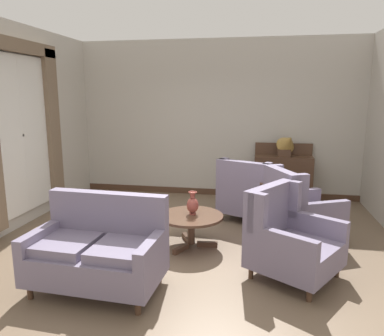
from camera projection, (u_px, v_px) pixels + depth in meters
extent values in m
plane|color=brown|center=(190.00, 253.00, 4.81)|extent=(8.37, 8.37, 0.00)
cube|color=#BCB7AD|center=(217.00, 119.00, 7.39)|extent=(5.85, 0.08, 3.12)
cube|color=#BCB7AD|center=(26.00, 125.00, 5.88)|extent=(0.08, 4.19, 3.12)
cube|color=#4C3323|center=(216.00, 192.00, 7.63)|extent=(5.69, 0.03, 0.12)
cube|color=silver|center=(22.00, 135.00, 5.70)|extent=(0.03, 1.23, 2.34)
cube|color=white|center=(23.00, 135.00, 5.70)|extent=(0.02, 1.31, 2.42)
cube|color=white|center=(23.00, 135.00, 5.70)|extent=(0.02, 0.04, 2.34)
cube|color=white|center=(23.00, 135.00, 5.70)|extent=(0.02, 1.23, 0.04)
cube|color=#75604C|center=(53.00, 128.00, 6.45)|extent=(0.10, 0.32, 2.64)
cube|color=#75604C|center=(17.00, 46.00, 5.43)|extent=(0.10, 1.91, 0.20)
cylinder|color=#4C3323|center=(191.00, 216.00, 4.96)|extent=(0.87, 0.87, 0.04)
cylinder|color=#4C3323|center=(191.00, 230.00, 5.00)|extent=(0.10, 0.10, 0.37)
cube|color=#4C3323|center=(207.00, 244.00, 5.02)|extent=(0.28, 0.09, 0.07)
cube|color=#4C3323|center=(187.00, 238.00, 5.24)|extent=(0.18, 0.28, 0.07)
cube|color=#4C3323|center=(181.00, 249.00, 4.87)|extent=(0.18, 0.28, 0.07)
cylinder|color=brown|center=(193.00, 213.00, 4.98)|extent=(0.09, 0.09, 0.02)
ellipsoid|color=brown|center=(193.00, 205.00, 4.96)|extent=(0.16, 0.16, 0.21)
cylinder|color=brown|center=(193.00, 195.00, 4.93)|extent=(0.07, 0.07, 0.08)
torus|color=brown|center=(193.00, 192.00, 4.92)|extent=(0.12, 0.12, 0.02)
cube|color=slate|center=(96.00, 264.00, 3.86)|extent=(1.41, 0.86, 0.31)
cube|color=slate|center=(108.00, 216.00, 4.08)|extent=(1.37, 0.21, 0.54)
cube|color=slate|center=(67.00, 244.00, 3.85)|extent=(0.58, 0.62, 0.10)
cube|color=slate|center=(120.00, 250.00, 3.71)|extent=(0.58, 0.62, 0.10)
cube|color=slate|center=(39.00, 238.00, 3.90)|extent=(0.15, 0.69, 0.19)
cube|color=slate|center=(151.00, 249.00, 3.62)|extent=(0.15, 0.69, 0.19)
cylinder|color=#4C3323|center=(30.00, 292.00, 3.73)|extent=(0.06, 0.06, 0.14)
cylinder|color=#4C3323|center=(138.00, 307.00, 3.47)|extent=(0.06, 0.06, 0.14)
cylinder|color=#4C3323|center=(65.00, 265.00, 4.33)|extent=(0.06, 0.06, 0.14)
cylinder|color=#4C3323|center=(159.00, 276.00, 4.07)|extent=(0.06, 0.06, 0.14)
cube|color=slate|center=(250.00, 202.00, 6.11)|extent=(1.10, 1.06, 0.31)
cube|color=slate|center=(242.00, 179.00, 5.76)|extent=(0.84, 0.48, 0.58)
cube|color=slate|center=(267.00, 177.00, 5.61)|extent=(0.17, 0.22, 0.44)
cube|color=slate|center=(223.00, 171.00, 6.03)|extent=(0.17, 0.22, 0.44)
cube|color=slate|center=(273.00, 190.00, 5.89)|extent=(0.37, 0.66, 0.18)
cube|color=slate|center=(231.00, 184.00, 6.31)|extent=(0.37, 0.66, 0.18)
cylinder|color=#4C3323|center=(276.00, 214.00, 6.21)|extent=(0.06, 0.06, 0.14)
cylinder|color=#4C3323|center=(239.00, 207.00, 6.60)|extent=(0.06, 0.06, 0.14)
cylinder|color=#4C3323|center=(261.00, 224.00, 5.71)|extent=(0.06, 0.06, 0.14)
cylinder|color=#4C3323|center=(222.00, 216.00, 6.10)|extent=(0.06, 0.06, 0.14)
cube|color=slate|center=(303.00, 223.00, 5.11)|extent=(1.13, 1.06, 0.31)
cube|color=slate|center=(280.00, 192.00, 4.92)|extent=(0.45, 0.73, 0.62)
cube|color=slate|center=(300.00, 192.00, 4.62)|extent=(0.22, 0.18, 0.47)
cube|color=slate|center=(275.00, 181.00, 5.24)|extent=(0.22, 0.18, 0.47)
cube|color=slate|center=(322.00, 211.00, 4.76)|extent=(0.76, 0.44, 0.23)
cube|color=slate|center=(295.00, 197.00, 5.38)|extent=(0.76, 0.44, 0.23)
cylinder|color=#4C3323|center=(338.00, 243.00, 4.97)|extent=(0.06, 0.06, 0.14)
cylinder|color=#4C3323|center=(313.00, 228.00, 5.53)|extent=(0.06, 0.06, 0.14)
cylinder|color=#4C3323|center=(290.00, 249.00, 4.78)|extent=(0.06, 0.06, 0.14)
cylinder|color=#4C3323|center=(269.00, 233.00, 5.34)|extent=(0.06, 0.06, 0.14)
cube|color=slate|center=(295.00, 254.00, 4.13)|extent=(1.18, 1.18, 0.29)
cube|color=slate|center=(269.00, 210.00, 4.28)|extent=(0.58, 0.80, 0.59)
cube|color=slate|center=(258.00, 213.00, 3.93)|extent=(0.22, 0.19, 0.45)
cube|color=slate|center=(292.00, 199.00, 4.48)|extent=(0.22, 0.19, 0.45)
cube|color=slate|center=(283.00, 243.00, 3.77)|extent=(0.69, 0.49, 0.23)
cube|color=slate|center=(316.00, 225.00, 4.32)|extent=(0.69, 0.49, 0.23)
cylinder|color=#4C3323|center=(309.00, 295.00, 3.68)|extent=(0.06, 0.06, 0.14)
cylinder|color=#4C3323|center=(337.00, 271.00, 4.19)|extent=(0.06, 0.06, 0.14)
cylinder|color=#4C3323|center=(251.00, 272.00, 4.15)|extent=(0.06, 0.06, 0.14)
cylinder|color=#4C3323|center=(282.00, 253.00, 4.65)|extent=(0.06, 0.06, 0.14)
cylinder|color=#4C3323|center=(278.00, 184.00, 5.50)|extent=(0.55, 0.55, 0.03)
cylinder|color=#4C3323|center=(277.00, 208.00, 5.57)|extent=(0.07, 0.07, 0.72)
cylinder|color=#4C3323|center=(276.00, 229.00, 5.64)|extent=(0.35, 0.35, 0.04)
cube|color=#4C3323|center=(283.00, 176.00, 7.08)|extent=(1.09, 0.39, 0.79)
cube|color=#4C3323|center=(284.00, 149.00, 7.14)|extent=(1.09, 0.04, 0.23)
cube|color=#4C3323|center=(256.00, 200.00, 7.11)|extent=(0.06, 0.06, 0.10)
cube|color=#4C3323|center=(309.00, 202.00, 6.94)|extent=(0.06, 0.06, 0.10)
cube|color=#4C3323|center=(256.00, 196.00, 7.39)|extent=(0.06, 0.06, 0.10)
cube|color=#4C3323|center=(307.00, 198.00, 7.21)|extent=(0.06, 0.06, 0.10)
cube|color=#4C3323|center=(284.00, 153.00, 6.97)|extent=(0.24, 0.24, 0.14)
cone|color=#B28942|center=(288.00, 142.00, 6.84)|extent=(0.47, 0.54, 0.46)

